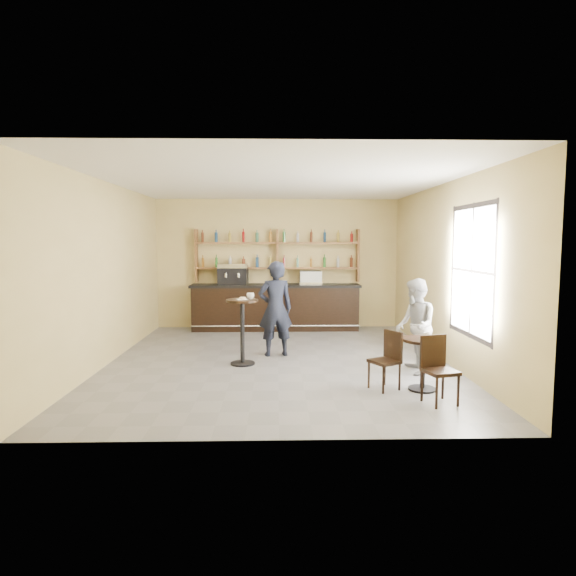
{
  "coord_description": "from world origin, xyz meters",
  "views": [
    {
      "loc": [
        -0.03,
        -8.55,
        2.15
      ],
      "look_at": [
        0.2,
        0.8,
        1.25
      ],
      "focal_mm": 30.0,
      "sensor_mm": 36.0,
      "label": 1
    }
  ],
  "objects_px": {
    "bar_counter": "(275,307)",
    "cafe_table": "(423,364)",
    "espresso_machine": "(233,274)",
    "chair_west": "(384,361)",
    "patron_second": "(415,326)",
    "chair_south": "(440,371)",
    "man_main": "(275,309)",
    "pastry_case": "(310,278)",
    "pedestal_table": "(242,332)"
  },
  "relations": [
    {
      "from": "chair_south",
      "to": "pedestal_table",
      "type": "bearing_deg",
      "value": 125.87
    },
    {
      "from": "pedestal_table",
      "to": "chair_west",
      "type": "relative_size",
      "value": 1.35
    },
    {
      "from": "man_main",
      "to": "chair_south",
      "type": "distance_m",
      "value": 3.57
    },
    {
      "from": "chair_west",
      "to": "bar_counter",
      "type": "bearing_deg",
      "value": 168.42
    },
    {
      "from": "espresso_machine",
      "to": "cafe_table",
      "type": "distance_m",
      "value": 5.93
    },
    {
      "from": "cafe_table",
      "to": "chair_west",
      "type": "xyz_separation_m",
      "value": [
        -0.55,
        0.05,
        0.05
      ]
    },
    {
      "from": "man_main",
      "to": "chair_south",
      "type": "xyz_separation_m",
      "value": [
        2.19,
        -2.79,
        -0.45
      ]
    },
    {
      "from": "pedestal_table",
      "to": "pastry_case",
      "type": "bearing_deg",
      "value": 67.02
    },
    {
      "from": "espresso_machine",
      "to": "pastry_case",
      "type": "height_order",
      "value": "espresso_machine"
    },
    {
      "from": "espresso_machine",
      "to": "chair_west",
      "type": "xyz_separation_m",
      "value": [
        2.62,
        -4.87,
        -0.94
      ]
    },
    {
      "from": "bar_counter",
      "to": "espresso_machine",
      "type": "height_order",
      "value": "espresso_machine"
    },
    {
      "from": "espresso_machine",
      "to": "chair_south",
      "type": "bearing_deg",
      "value": -56.17
    },
    {
      "from": "bar_counter",
      "to": "man_main",
      "type": "relative_size",
      "value": 2.29
    },
    {
      "from": "pedestal_table",
      "to": "chair_west",
      "type": "height_order",
      "value": "pedestal_table"
    },
    {
      "from": "espresso_machine",
      "to": "chair_south",
      "type": "height_order",
      "value": "espresso_machine"
    },
    {
      "from": "pedestal_table",
      "to": "cafe_table",
      "type": "xyz_separation_m",
      "value": [
        2.72,
        -1.54,
        -0.2
      ]
    },
    {
      "from": "pastry_case",
      "to": "patron_second",
      "type": "distance_m",
      "value": 4.28
    },
    {
      "from": "cafe_table",
      "to": "chair_west",
      "type": "bearing_deg",
      "value": 174.81
    },
    {
      "from": "pedestal_table",
      "to": "chair_south",
      "type": "distance_m",
      "value": 3.5
    },
    {
      "from": "espresso_machine",
      "to": "man_main",
      "type": "bearing_deg",
      "value": -65.78
    },
    {
      "from": "espresso_machine",
      "to": "bar_counter",
      "type": "bearing_deg",
      "value": 3.52
    },
    {
      "from": "espresso_machine",
      "to": "cafe_table",
      "type": "xyz_separation_m",
      "value": [
        3.17,
        -4.92,
        -0.99
      ]
    },
    {
      "from": "pedestal_table",
      "to": "chair_west",
      "type": "distance_m",
      "value": 2.64
    },
    {
      "from": "bar_counter",
      "to": "chair_west",
      "type": "xyz_separation_m",
      "value": [
        1.6,
        -4.87,
        -0.13
      ]
    },
    {
      "from": "cafe_table",
      "to": "pastry_case",
      "type": "bearing_deg",
      "value": 104.68
    },
    {
      "from": "pastry_case",
      "to": "pedestal_table",
      "type": "bearing_deg",
      "value": -109.46
    },
    {
      "from": "chair_west",
      "to": "chair_south",
      "type": "height_order",
      "value": "chair_south"
    },
    {
      "from": "man_main",
      "to": "chair_west",
      "type": "bearing_deg",
      "value": 115.33
    },
    {
      "from": "pastry_case",
      "to": "chair_south",
      "type": "xyz_separation_m",
      "value": [
        1.34,
        -5.52,
        -0.83
      ]
    },
    {
      "from": "bar_counter",
      "to": "cafe_table",
      "type": "distance_m",
      "value": 5.37
    },
    {
      "from": "pedestal_table",
      "to": "man_main",
      "type": "relative_size",
      "value": 0.64
    },
    {
      "from": "man_main",
      "to": "chair_west",
      "type": "height_order",
      "value": "man_main"
    },
    {
      "from": "chair_west",
      "to": "cafe_table",
      "type": "bearing_deg",
      "value": 55.06
    },
    {
      "from": "espresso_machine",
      "to": "patron_second",
      "type": "xyz_separation_m",
      "value": [
        3.32,
        -4.0,
        -0.59
      ]
    },
    {
      "from": "bar_counter",
      "to": "cafe_table",
      "type": "bearing_deg",
      "value": -66.41
    },
    {
      "from": "pedestal_table",
      "to": "chair_south",
      "type": "xyz_separation_m",
      "value": [
        2.77,
        -2.14,
        -0.13
      ]
    },
    {
      "from": "chair_west",
      "to": "patron_second",
      "type": "distance_m",
      "value": 1.16
    },
    {
      "from": "bar_counter",
      "to": "man_main",
      "type": "distance_m",
      "value": 2.75
    },
    {
      "from": "man_main",
      "to": "patron_second",
      "type": "relative_size",
      "value": 1.15
    },
    {
      "from": "chair_south",
      "to": "man_main",
      "type": "bearing_deg",
      "value": 111.75
    },
    {
      "from": "bar_counter",
      "to": "chair_south",
      "type": "bearing_deg",
      "value": -68.29
    },
    {
      "from": "bar_counter",
      "to": "cafe_table",
      "type": "relative_size",
      "value": 5.41
    },
    {
      "from": "man_main",
      "to": "chair_south",
      "type": "height_order",
      "value": "man_main"
    },
    {
      "from": "pastry_case",
      "to": "chair_west",
      "type": "relative_size",
      "value": 0.64
    },
    {
      "from": "man_main",
      "to": "patron_second",
      "type": "xyz_separation_m",
      "value": [
        2.29,
        -1.27,
        -0.12
      ]
    },
    {
      "from": "espresso_machine",
      "to": "chair_west",
      "type": "bearing_deg",
      "value": -58.14
    },
    {
      "from": "bar_counter",
      "to": "patron_second",
      "type": "distance_m",
      "value": 4.62
    },
    {
      "from": "chair_west",
      "to": "chair_south",
      "type": "relative_size",
      "value": 0.95
    },
    {
      "from": "espresso_machine",
      "to": "pedestal_table",
      "type": "relative_size",
      "value": 0.61
    },
    {
      "from": "chair_south",
      "to": "patron_second",
      "type": "relative_size",
      "value": 0.58
    }
  ]
}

